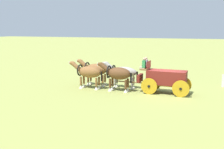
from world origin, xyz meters
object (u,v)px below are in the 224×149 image
(draft_horse_rear_off, at_px, (123,72))
(draft_horse_lead_near, at_px, (88,72))
(draft_horse_rear_near, at_px, (117,74))
(draft_horse_lead_off, at_px, (95,70))
(show_wagon, at_px, (165,78))

(draft_horse_rear_off, distance_m, draft_horse_lead_near, 2.89)
(draft_horse_rear_near, distance_m, draft_horse_lead_off, 2.91)
(show_wagon, bearing_deg, draft_horse_lead_near, 4.23)
(draft_horse_rear_near, height_order, draft_horse_lead_near, draft_horse_rear_near)
(show_wagon, height_order, draft_horse_rear_off, show_wagon)
(show_wagon, relative_size, draft_horse_lead_near, 1.90)
(draft_horse_lead_near, height_order, draft_horse_lead_off, draft_horse_lead_off)
(show_wagon, xyz_separation_m, draft_horse_rear_near, (3.67, 0.54, 0.16))
(draft_horse_lead_off, bearing_deg, draft_horse_rear_off, 178.30)
(draft_horse_rear_off, bearing_deg, draft_horse_rear_near, 89.18)
(draft_horse_lead_near, xyz_separation_m, draft_horse_lead_off, (-0.04, -1.30, 0.03))
(show_wagon, distance_m, draft_horse_lead_off, 6.29)
(draft_horse_rear_off, height_order, draft_horse_lead_off, draft_horse_lead_off)
(show_wagon, relative_size, draft_horse_lead_off, 1.92)
(draft_horse_lead_off, bearing_deg, show_wagon, 172.37)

